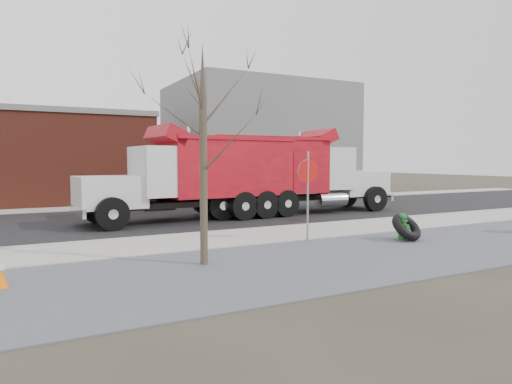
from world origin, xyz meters
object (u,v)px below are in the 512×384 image
fire_hydrant (402,228)px  truck_tire (406,227)px  dump_truck_red_a (288,171)px  stop_sign (308,181)px  dump_truck_red_b (200,174)px

fire_hydrant → truck_tire: 0.13m
fire_hydrant → dump_truck_red_a: (0.74, 7.94, 1.57)m
truck_tire → dump_truck_red_a: size_ratio=0.12×
fire_hydrant → truck_tire: bearing=-62.7°
truck_tire → dump_truck_red_a: 8.22m
stop_sign → dump_truck_red_a: dump_truck_red_a is taller
dump_truck_red_a → dump_truck_red_b: size_ratio=1.07×
dump_truck_red_b → dump_truck_red_a: bearing=-179.2°
dump_truck_red_a → truck_tire: bearing=-91.8°
fire_hydrant → dump_truck_red_b: dump_truck_red_b is taller
fire_hydrant → dump_truck_red_b: (-3.77, 7.55, 1.53)m
stop_sign → dump_truck_red_b: size_ratio=0.30×
truck_tire → dump_truck_red_b: (-3.82, 7.65, 1.49)m
fire_hydrant → truck_tire: (0.06, -0.11, 0.04)m
truck_tire → fire_hydrant: bearing=118.6°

